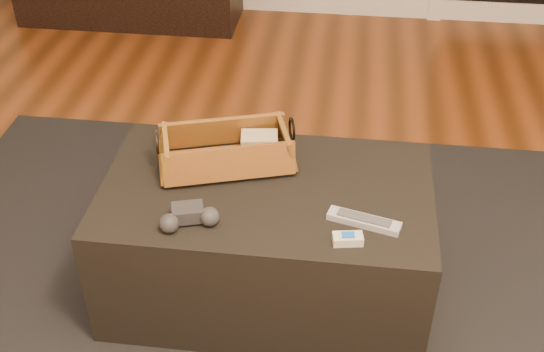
# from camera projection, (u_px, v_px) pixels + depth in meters

# --- Properties ---
(baseboard) EXTENTS (5.00, 0.04, 0.12)m
(baseboard) POSITION_uv_depth(u_px,v_px,m) (294.00, 2.00, 4.17)
(baseboard) COLOR white
(baseboard) RESTS_ON floor
(area_rug) EXTENTS (2.60, 2.00, 0.01)m
(area_rug) POSITION_uv_depth(u_px,v_px,m) (265.00, 298.00, 2.26)
(area_rug) COLOR black
(area_rug) RESTS_ON floor
(ottoman) EXTENTS (1.00, 0.60, 0.42)m
(ottoman) POSITION_uv_depth(u_px,v_px,m) (267.00, 240.00, 2.17)
(ottoman) COLOR black
(ottoman) RESTS_ON area_rug
(tv_remote) EXTENTS (0.22, 0.13, 0.02)m
(tv_remote) POSITION_uv_depth(u_px,v_px,m) (220.00, 161.00, 2.11)
(tv_remote) COLOR black
(tv_remote) RESTS_ON wicker_basket
(cloth_bundle) EXTENTS (0.12, 0.09, 0.06)m
(cloth_bundle) POSITION_uv_depth(u_px,v_px,m) (259.00, 143.00, 2.16)
(cloth_bundle) COLOR tan
(cloth_bundle) RESTS_ON wicker_basket
(wicker_basket) EXTENTS (0.46, 0.33, 0.15)m
(wicker_basket) POSITION_uv_depth(u_px,v_px,m) (226.00, 152.00, 2.12)
(wicker_basket) COLOR #A36724
(wicker_basket) RESTS_ON ottoman
(game_controller) EXTENTS (0.18, 0.13, 0.06)m
(game_controller) POSITION_uv_depth(u_px,v_px,m) (189.00, 217.00, 1.89)
(game_controller) COLOR #262628
(game_controller) RESTS_ON ottoman
(silver_remote) EXTENTS (0.21, 0.10, 0.02)m
(silver_remote) POSITION_uv_depth(u_px,v_px,m) (364.00, 221.00, 1.91)
(silver_remote) COLOR #B6B8BE
(silver_remote) RESTS_ON ottoman
(cream_gadget) EXTENTS (0.09, 0.05, 0.03)m
(cream_gadget) POSITION_uv_depth(u_px,v_px,m) (348.00, 239.00, 1.84)
(cream_gadget) COLOR beige
(cream_gadget) RESTS_ON ottoman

